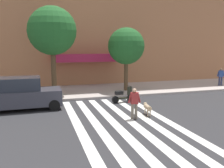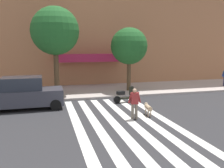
{
  "view_description": "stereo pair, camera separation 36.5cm",
  "coord_description": "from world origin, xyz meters",
  "px_view_note": "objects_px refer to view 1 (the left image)",
  "views": [
    {
      "loc": [
        -2.5,
        -2.51,
        3.8
      ],
      "look_at": [
        1.05,
        9.12,
        1.9
      ],
      "focal_mm": 38.8,
      "sensor_mm": 36.0,
      "label": 1
    },
    {
      "loc": [
        -2.15,
        -2.61,
        3.8
      ],
      "look_at": [
        1.05,
        9.12,
        1.9
      ],
      "focal_mm": 38.8,
      "sensor_mm": 36.0,
      "label": 2
    }
  ],
  "objects_px": {
    "parked_car_behind_first": "(23,94)",
    "parked_scooter": "(123,95)",
    "street_tree_nearest": "(52,31)",
    "pedestrian_bystander": "(221,76)",
    "street_tree_middle": "(126,46)",
    "dog_on_leash": "(147,107)",
    "pedestrian_dog_walker": "(134,102)"
  },
  "relations": [
    {
      "from": "street_tree_middle",
      "to": "pedestrian_bystander",
      "type": "relative_size",
      "value": 3.16
    },
    {
      "from": "pedestrian_bystander",
      "to": "dog_on_leash",
      "type": "bearing_deg",
      "value": -148.17
    },
    {
      "from": "parked_car_behind_first",
      "to": "parked_scooter",
      "type": "distance_m",
      "value": 6.43
    },
    {
      "from": "street_tree_nearest",
      "to": "pedestrian_dog_walker",
      "type": "relative_size",
      "value": 4.01
    },
    {
      "from": "parked_car_behind_first",
      "to": "pedestrian_bystander",
      "type": "distance_m",
      "value": 17.61
    },
    {
      "from": "street_tree_middle",
      "to": "parked_scooter",
      "type": "bearing_deg",
      "value": -113.24
    },
    {
      "from": "street_tree_nearest",
      "to": "parked_scooter",
      "type": "bearing_deg",
      "value": -36.98
    },
    {
      "from": "street_tree_nearest",
      "to": "street_tree_middle",
      "type": "distance_m",
      "value": 5.97
    },
    {
      "from": "pedestrian_bystander",
      "to": "parked_car_behind_first",
      "type": "bearing_deg",
      "value": -169.42
    },
    {
      "from": "dog_on_leash",
      "to": "pedestrian_bystander",
      "type": "xyz_separation_m",
      "value": [
        10.62,
        6.59,
        0.63
      ]
    },
    {
      "from": "street_tree_middle",
      "to": "pedestrian_dog_walker",
      "type": "height_order",
      "value": "street_tree_middle"
    },
    {
      "from": "street_tree_middle",
      "to": "street_tree_nearest",
      "type": "bearing_deg",
      "value": -177.61
    },
    {
      "from": "street_tree_nearest",
      "to": "dog_on_leash",
      "type": "xyz_separation_m",
      "value": [
        4.62,
        -6.61,
        -4.46
      ]
    },
    {
      "from": "parked_scooter",
      "to": "dog_on_leash",
      "type": "distance_m",
      "value": 3.34
    },
    {
      "from": "pedestrian_dog_walker",
      "to": "pedestrian_bystander",
      "type": "relative_size",
      "value": 1.0
    },
    {
      "from": "parked_car_behind_first",
      "to": "pedestrian_bystander",
      "type": "relative_size",
      "value": 2.7
    },
    {
      "from": "dog_on_leash",
      "to": "parked_car_behind_first",
      "type": "bearing_deg",
      "value": 153.31
    },
    {
      "from": "pedestrian_bystander",
      "to": "pedestrian_dog_walker",
      "type": "bearing_deg",
      "value": -148.7
    },
    {
      "from": "street_tree_nearest",
      "to": "pedestrian_bystander",
      "type": "xyz_separation_m",
      "value": [
        15.24,
        -0.01,
        -3.83
      ]
    },
    {
      "from": "parked_scooter",
      "to": "street_tree_middle",
      "type": "relative_size",
      "value": 0.31
    },
    {
      "from": "parked_scooter",
      "to": "parked_car_behind_first",
      "type": "bearing_deg",
      "value": 179.71
    },
    {
      "from": "parked_car_behind_first",
      "to": "parked_scooter",
      "type": "height_order",
      "value": "parked_car_behind_first"
    },
    {
      "from": "street_tree_nearest",
      "to": "dog_on_leash",
      "type": "height_order",
      "value": "street_tree_nearest"
    },
    {
      "from": "parked_car_behind_first",
      "to": "street_tree_nearest",
      "type": "distance_m",
      "value": 5.52
    },
    {
      "from": "street_tree_middle",
      "to": "pedestrian_dog_walker",
      "type": "xyz_separation_m",
      "value": [
        -2.22,
        -7.31,
        -2.88
      ]
    },
    {
      "from": "parked_car_behind_first",
      "to": "pedestrian_bystander",
      "type": "xyz_separation_m",
      "value": [
        17.31,
        3.23,
        0.14
      ]
    },
    {
      "from": "parked_car_behind_first",
      "to": "dog_on_leash",
      "type": "relative_size",
      "value": 4.15
    },
    {
      "from": "street_tree_middle",
      "to": "dog_on_leash",
      "type": "relative_size",
      "value": 4.85
    },
    {
      "from": "parked_car_behind_first",
      "to": "pedestrian_dog_walker",
      "type": "relative_size",
      "value": 2.7
    },
    {
      "from": "parked_scooter",
      "to": "pedestrian_bystander",
      "type": "height_order",
      "value": "pedestrian_bystander"
    },
    {
      "from": "dog_on_leash",
      "to": "pedestrian_bystander",
      "type": "bearing_deg",
      "value": 31.83
    },
    {
      "from": "street_tree_nearest",
      "to": "pedestrian_bystander",
      "type": "bearing_deg",
      "value": -0.05
    }
  ]
}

